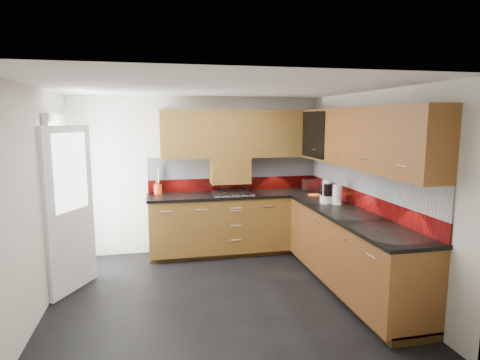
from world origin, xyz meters
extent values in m
cube|color=black|center=(0.00, 0.00, -0.01)|extent=(4.00, 3.80, 0.02)
cube|color=white|center=(0.00, 0.00, 2.45)|extent=(4.00, 3.80, 0.10)
cube|color=silver|center=(0.00, 1.84, 1.20)|extent=(4.00, 0.08, 2.64)
cube|color=silver|center=(0.00, -1.84, 1.20)|extent=(4.00, 0.08, 2.64)
cube|color=silver|center=(-1.94, 0.00, 1.20)|extent=(0.08, 3.80, 2.64)
cube|color=silver|center=(1.94, 0.00, 1.20)|extent=(0.08, 3.80, 2.64)
cube|color=#593713|center=(0.55, 1.50, 0.48)|extent=(2.70, 0.60, 0.95)
cube|color=brown|center=(1.60, -0.10, 0.48)|extent=(0.60, 2.60, 0.95)
cube|color=#3A2410|center=(0.55, 1.53, 0.05)|extent=(2.70, 0.54, 0.10)
cube|color=#3A2410|center=(1.63, -0.10, 0.05)|extent=(0.54, 2.60, 0.10)
cube|color=black|center=(0.54, 1.49, 0.92)|extent=(2.72, 0.62, 0.04)
cube|color=black|center=(1.59, -0.12, 0.92)|extent=(0.62, 2.60, 0.04)
cube|color=#680A09|center=(0.55, 1.79, 1.04)|extent=(2.70, 0.02, 0.20)
cube|color=silver|center=(0.55, 1.79, 1.31)|extent=(2.70, 0.02, 0.34)
cube|color=#680A09|center=(1.89, 0.20, 1.04)|extent=(0.02, 3.20, 0.20)
cube|color=silver|center=(1.89, 0.20, 1.31)|extent=(0.02, 3.20, 0.34)
cube|color=#593713|center=(0.65, 1.64, 1.84)|extent=(2.50, 0.33, 0.72)
cube|color=brown|center=(1.73, 0.04, 1.84)|extent=(0.33, 2.87, 0.72)
cube|color=silver|center=(0.50, 1.46, 1.63)|extent=(1.80, 0.01, 0.16)
cube|color=silver|center=(1.56, 0.00, 1.63)|extent=(0.01, 2.00, 0.16)
cube|color=#593713|center=(0.45, 1.64, 1.28)|extent=(0.60, 0.33, 0.40)
cube|color=black|center=(1.56, 1.07, 1.84)|extent=(0.01, 0.80, 0.66)
cube|color=#FFD18C|center=(1.87, 1.07, 1.84)|extent=(0.01, 0.76, 0.64)
cube|color=black|center=(1.73, 1.07, 1.86)|extent=(0.29, 0.76, 0.01)
cylinder|color=black|center=(1.73, 0.82, 1.96)|extent=(0.07, 0.07, 0.16)
cylinder|color=black|center=(1.73, 0.97, 1.96)|extent=(0.07, 0.07, 0.16)
cylinder|color=white|center=(1.73, 1.12, 1.96)|extent=(0.07, 0.07, 0.16)
cylinder|color=black|center=(1.73, 1.27, 1.96)|extent=(0.07, 0.07, 0.16)
cube|color=white|center=(-1.86, 0.90, 1.02)|extent=(0.06, 0.95, 2.04)
cube|color=white|center=(-1.68, 0.55, 1.00)|extent=(0.42, 0.73, 1.98)
cube|color=white|center=(-1.65, 0.55, 1.45)|extent=(0.28, 0.50, 0.90)
cube|color=silver|center=(0.45, 1.48, 0.95)|extent=(0.60, 0.51, 0.02)
torus|color=black|center=(0.30, 1.36, 0.98)|extent=(0.13, 0.13, 0.02)
torus|color=black|center=(0.60, 1.36, 0.98)|extent=(0.13, 0.13, 0.02)
torus|color=black|center=(0.30, 1.60, 0.98)|extent=(0.13, 0.13, 0.02)
torus|color=black|center=(0.60, 1.60, 0.98)|extent=(0.13, 0.13, 0.02)
cube|color=black|center=(0.45, 1.23, 0.96)|extent=(0.45, 0.04, 0.02)
cylinder|color=#E44815|center=(-0.65, 1.70, 1.01)|extent=(0.12, 0.12, 0.15)
cylinder|color=olive|center=(-0.64, 1.72, 1.19)|extent=(0.06, 0.03, 0.29)
cylinder|color=olive|center=(-0.64, 1.71, 1.18)|extent=(0.05, 0.04, 0.27)
cylinder|color=olive|center=(-0.65, 1.72, 1.20)|extent=(0.06, 0.02, 0.31)
cylinder|color=olive|center=(-0.63, 1.70, 1.17)|extent=(0.03, 0.05, 0.25)
cylinder|color=olive|center=(-0.66, 1.71, 1.19)|extent=(0.05, 0.04, 0.28)
cube|color=silver|center=(1.75, 1.57, 1.02)|extent=(0.27, 0.20, 0.17)
cube|color=black|center=(1.75, 1.57, 1.11)|extent=(0.18, 0.06, 0.01)
cube|color=black|center=(1.75, 1.60, 1.11)|extent=(0.18, 0.06, 0.01)
cylinder|color=white|center=(1.57, 0.54, 0.99)|extent=(0.19, 0.19, 0.10)
cylinder|color=black|center=(1.57, 0.54, 1.13)|extent=(0.18, 0.18, 0.17)
cylinder|color=white|center=(1.57, 0.54, 1.23)|extent=(0.13, 0.13, 0.04)
cylinder|color=white|center=(1.67, 0.45, 1.07)|extent=(0.14, 0.14, 0.26)
cube|color=orange|center=(1.61, 1.08, 0.95)|extent=(0.16, 0.13, 0.02)
camera|label=1|loc=(-0.69, -4.39, 2.06)|focal=30.00mm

